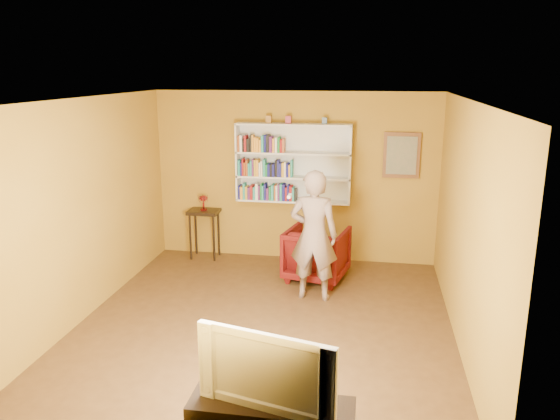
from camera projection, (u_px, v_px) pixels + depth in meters
The scene contains 15 objects.
room_shell at pixel (264, 246), 6.40m from camera, with size 5.30×5.80×2.88m.
bookshelf at pixel (294, 163), 8.55m from camera, with size 1.80×0.29×1.23m.
books_row_lower at pixel (268, 192), 8.63m from camera, with size 0.92×0.19×0.26m.
books_row_middle at pixel (265, 169), 8.54m from camera, with size 0.86×0.19×0.27m.
books_row_upper at pixel (261, 144), 8.46m from camera, with size 0.73×0.18×0.27m.
ornament_left at pixel (269, 119), 8.39m from camera, with size 0.08×0.08×0.11m, color olive.
ornament_centre at pixel (288, 120), 8.34m from camera, with size 0.08×0.08×0.11m, color #AE3A53.
ornament_right at pixel (325, 121), 8.25m from camera, with size 0.07×0.07×0.10m, color slate.
framed_painting at pixel (402, 155), 8.29m from camera, with size 0.55×0.05×0.70m.
console_table at pixel (204, 218), 8.87m from camera, with size 0.49×0.38×0.81m.
ruby_lustre at pixel (203, 200), 8.79m from camera, with size 0.15×0.15×0.24m.
armchair at pixel (317, 254), 8.02m from camera, with size 0.84×0.86×0.78m, color #430407.
person at pixel (314, 235), 7.23m from camera, with size 0.65×0.42×1.77m, color #7D665B.
game_remote at pixel (290, 196), 6.92m from camera, with size 0.04×0.15×0.04m, color white.
television at pixel (271, 366), 4.23m from camera, with size 1.13×0.15×0.65m, color black.
Camera 1 is at (1.21, -5.97, 3.03)m, focal length 35.00 mm.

